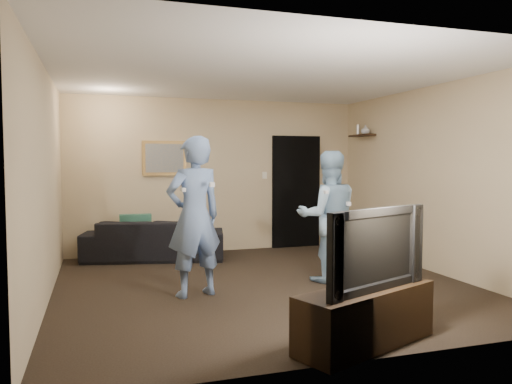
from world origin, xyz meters
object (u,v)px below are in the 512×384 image
object	(u,v)px
television	(367,248)
wii_player_left	(194,217)
sofa	(154,239)
tv_console	(366,317)
wii_player_right	(328,216)

from	to	relation	value
television	wii_player_left	world-z (taller)	wii_player_left
sofa	tv_console	size ratio (longest dim) A/B	1.60
sofa	tv_console	world-z (taller)	sofa
sofa	tv_console	xyz separation A→B (m)	(1.28, -4.32, -0.07)
wii_player_left	sofa	bearing A→B (deg)	95.06
sofa	television	bearing A→B (deg)	119.17
sofa	wii_player_right	xyz separation A→B (m)	(1.99, -2.14, 0.52)
tv_console	television	world-z (taller)	television
sofa	tv_console	bearing A→B (deg)	119.17
wii_player_left	tv_console	bearing A→B (deg)	-61.57
tv_console	wii_player_right	world-z (taller)	wii_player_right
wii_player_left	wii_player_right	size ratio (longest dim) A/B	1.09
tv_console	television	bearing A→B (deg)	0.00
wii_player_left	television	bearing A→B (deg)	-61.57
television	wii_player_right	bearing A→B (deg)	50.19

